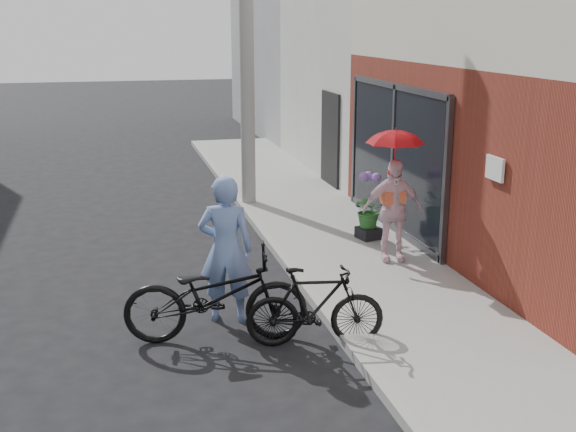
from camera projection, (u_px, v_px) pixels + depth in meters
name	position (u px, v px, depth m)	size (l,w,h in m)	color
ground	(255.00, 333.00, 8.67)	(80.00, 80.00, 0.00)	black
sidewalk	(364.00, 262.00, 11.02)	(2.20, 24.00, 0.12)	gray
curb	(290.00, 269.00, 10.75)	(0.12, 24.00, 0.12)	#9E9E99
plaster_building	(465.00, 27.00, 17.88)	(8.00, 6.00, 7.00)	silver
east_building_far	(367.00, 26.00, 24.44)	(8.00, 8.00, 7.00)	gray
utility_pole	(246.00, 28.00, 13.64)	(0.28, 0.28, 7.00)	#9E9E99
officer	(226.00, 249.00, 8.81)	(0.68, 0.44, 1.85)	#718ECA
bike_left	(216.00, 296.00, 8.32)	(0.74, 2.12, 1.11)	black
bike_right	(315.00, 307.00, 8.21)	(0.45, 1.58, 0.95)	black
kimono_woman	(392.00, 210.00, 10.77)	(0.91, 0.38, 1.55)	silver
parasol	(395.00, 135.00, 10.47)	(0.81, 0.81, 0.72)	red
planter	(369.00, 233.00, 12.03)	(0.35, 0.35, 0.19)	black
potted_plant	(370.00, 210.00, 11.92)	(0.55, 0.48, 0.61)	#296428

